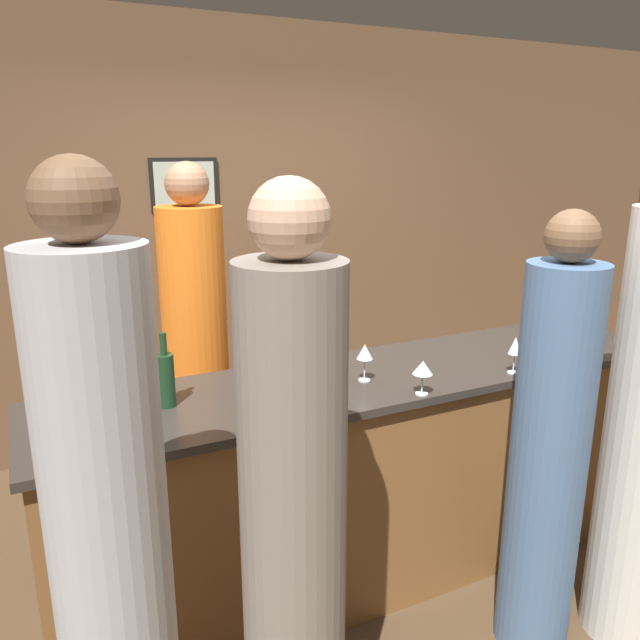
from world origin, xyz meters
The scene contains 16 objects.
ground_plane centered at (0.00, 0.00, 0.00)m, with size 14.00×14.00×0.00m, color #4C3823.
back_wall centered at (0.00, 1.88, 1.40)m, with size 8.00×0.08×2.80m.
bar_counter centered at (0.00, 0.00, 0.51)m, with size 2.97×0.67×1.01m.
bartender centered at (-0.60, 0.86, 0.90)m, with size 0.34×0.34×1.92m.
guest_0 centered at (-0.75, -0.77, 0.90)m, with size 0.31×0.31×1.91m.
guest_1 centered at (0.36, -0.67, 0.84)m, with size 0.29×0.29×1.78m.
guest_3 centered at (-1.26, -0.76, 0.93)m, with size 0.30×0.30×1.97m.
wine_bottle_0 centered at (-0.93, 0.04, 1.12)m, with size 0.07×0.07×0.30m.
wine_bottle_1 centered at (-0.48, 0.00, 1.13)m, with size 0.08×0.08×0.31m.
ice_bucket centered at (1.20, 0.06, 1.11)m, with size 0.19×0.19×0.21m.
wine_glass_0 centered at (-0.49, -0.14, 1.12)m, with size 0.07×0.07×0.15m.
wine_glass_1 centered at (-0.10, -0.06, 1.14)m, with size 0.07×0.07×0.16m.
wine_glass_2 centered at (-1.24, -0.16, 1.14)m, with size 0.06×0.06×0.17m.
wine_glass_3 centered at (0.54, -0.26, 1.13)m, with size 0.06×0.06×0.17m.
wine_glass_4 centered at (0.63, -0.26, 1.13)m, with size 0.06×0.06×0.16m.
wine_glass_5 centered at (0.03, -0.29, 1.12)m, with size 0.08×0.08×0.14m.
Camera 1 is at (-1.38, -2.24, 1.98)m, focal length 35.00 mm.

